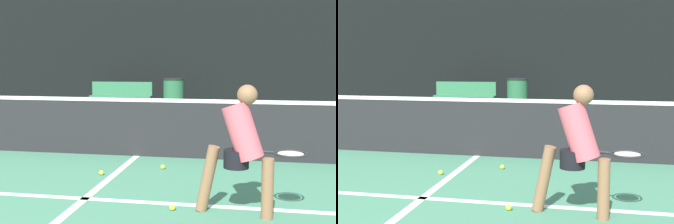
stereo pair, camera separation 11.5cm
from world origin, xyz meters
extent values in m
cube|color=white|center=(0.00, 3.80, 0.00)|extent=(8.25, 0.10, 0.01)
cube|color=white|center=(0.00, 4.09, 0.00)|extent=(0.10, 4.12, 0.01)
cube|color=#232326|center=(0.00, 6.15, 0.47)|extent=(11.00, 0.02, 0.95)
cube|color=white|center=(0.00, 6.15, 0.92)|extent=(11.00, 0.03, 0.06)
cube|color=black|center=(0.00, 13.54, 1.87)|extent=(24.00, 0.06, 3.74)
cylinder|color=#8C6042|center=(2.03, 3.51, 0.31)|extent=(0.12, 0.12, 0.62)
cylinder|color=#8C6042|center=(1.42, 3.62, 0.35)|extent=(0.28, 0.17, 0.71)
cylinder|color=black|center=(1.71, 3.57, 0.59)|extent=(0.26, 0.26, 0.19)
cylinder|color=#E55966|center=(1.77, 3.56, 0.87)|extent=(0.44, 0.30, 0.63)
sphere|color=#8C6042|center=(1.81, 3.55, 1.24)|extent=(0.20, 0.20, 0.20)
cylinder|color=#262628|center=(1.95, 3.74, 0.64)|extent=(0.30, 0.08, 0.03)
torus|color=#262628|center=(2.25, 3.69, 0.64)|extent=(0.40, 0.40, 0.02)
cylinder|color=beige|center=(2.25, 3.69, 0.64)|extent=(0.30, 0.30, 0.01)
sphere|color=#D1E033|center=(1.05, 3.58, 0.03)|extent=(0.07, 0.07, 0.07)
sphere|color=#D1E033|center=(0.59, 5.35, 0.03)|extent=(0.07, 0.07, 0.07)
sphere|color=#D1E033|center=(-0.16, 4.86, 0.03)|extent=(0.07, 0.07, 0.07)
cube|color=#33724C|center=(-2.07, 12.21, 0.44)|extent=(1.85, 0.43, 0.04)
cube|color=#33724C|center=(-2.08, 12.39, 0.65)|extent=(1.84, 0.11, 0.42)
cube|color=#333338|center=(-2.81, 12.18, 0.22)|extent=(0.06, 0.32, 0.44)
cube|color=#333338|center=(-1.34, 12.23, 0.22)|extent=(0.06, 0.32, 0.44)
cylinder|color=#28603D|center=(-0.47, 12.18, 0.47)|extent=(0.58, 0.58, 0.95)
cylinder|color=black|center=(-0.47, 12.18, 0.97)|extent=(0.61, 0.61, 0.04)
cube|color=navy|center=(-0.53, 17.21, 0.46)|extent=(1.84, 4.63, 0.92)
cube|color=#1E2328|center=(-0.53, 16.98, 1.23)|extent=(1.55, 2.78, 0.62)
cylinder|color=black|center=(0.30, 18.70, 0.30)|extent=(0.18, 0.60, 0.60)
cylinder|color=black|center=(0.30, 15.73, 0.30)|extent=(0.18, 0.60, 0.60)
cylinder|color=slate|center=(4.20, 16.88, 3.51)|extent=(0.16, 0.16, 7.02)
cylinder|color=brown|center=(4.78, 19.23, 1.41)|extent=(0.28, 0.28, 2.81)
cube|color=gray|center=(0.00, 26.92, 2.34)|extent=(36.00, 2.40, 4.68)
camera|label=1|loc=(1.90, -1.11, 1.61)|focal=50.00mm
camera|label=2|loc=(2.02, -1.09, 1.61)|focal=50.00mm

